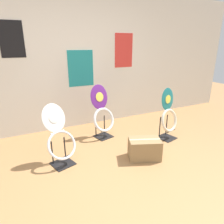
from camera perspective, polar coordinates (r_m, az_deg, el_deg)
name	(u,v)px	position (r m, az deg, el deg)	size (l,w,h in m)	color
ground_plane	(132,195)	(2.43, 5.70, -22.47)	(14.00, 14.00, 0.00)	#A37547
wall_back	(71,61)	(3.94, -11.69, 14.06)	(8.00, 0.07, 2.60)	silver
toilet_seat_display_teal_sax	(169,117)	(3.60, 15.85, -1.48)	(0.43, 0.33, 0.91)	black
toilet_seat_display_white_plain	(60,139)	(2.83, -14.76, -7.44)	(0.46, 0.46, 0.84)	black
toilet_seat_display_purple_note	(103,115)	(3.53, -2.73, -0.82)	(0.47, 0.38, 0.94)	black
storage_box	(144,149)	(3.01, 9.24, -10.31)	(0.53, 0.43, 0.30)	#93754C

